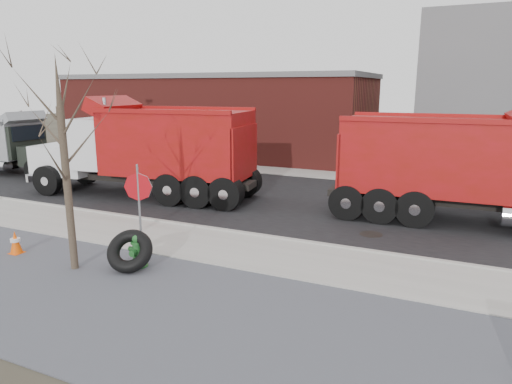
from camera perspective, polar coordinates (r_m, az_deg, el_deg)
The scene contains 15 objects.
ground at distance 12.49m, azimuth -2.41°, elevation -7.79°, with size 120.00×120.00×0.00m, color #383328.
gravel_verge at distance 9.77m, azimuth -12.03°, elevation -14.18°, with size 60.00×5.00×0.03m, color slate.
sidewalk at distance 12.69m, azimuth -1.90°, elevation -7.30°, with size 60.00×2.50×0.06m, color #9E9B93.
curb at distance 13.79m, azimuth 0.51°, elevation -5.50°, with size 60.00×0.15×0.11m, color #9E9B93.
road at distance 18.08m, azimuth 6.66°, elevation -1.26°, with size 60.00×9.40×0.02m, color black.
far_sidewalk at distance 23.44m, azimuth 10.98°, elevation 1.92°, with size 60.00×2.00×0.06m, color #9E9B93.
building_brick at distance 31.44m, azimuth -4.74°, elevation 9.70°, with size 20.20×8.20×5.30m.
bare_tree at distance 11.61m, azimuth -23.02°, elevation 6.36°, with size 3.20×3.20×5.20m.
fire_hydrant at distance 11.87m, azimuth -14.59°, elevation -7.22°, with size 0.51×0.49×0.91m.
truck_tire at distance 11.70m, azimuth -15.50°, elevation -7.12°, with size 1.39×1.30×1.05m.
stop_sign at distance 11.59m, azimuth -14.43°, elevation -0.63°, with size 0.68×0.25×2.60m.
traffic_cone_near at distance 14.01m, azimuth -27.85°, elevation -5.61°, with size 0.34×0.34×0.65m.
dump_truck_red_a at distance 16.35m, azimuth 25.18°, elevation 3.11°, with size 9.75×2.94×3.89m.
dump_truck_red_b at distance 19.10m, azimuth -13.25°, elevation 5.46°, with size 9.75×3.76×4.02m.
dump_truck_grey at distance 27.27m, azimuth -28.59°, elevation 5.53°, with size 7.12×2.52×3.20m.
Camera 1 is at (5.32, -10.40, 4.42)m, focal length 32.00 mm.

